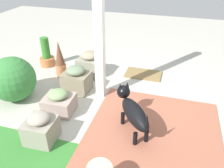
{
  "coord_description": "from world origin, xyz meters",
  "views": [
    {
      "loc": [
        -0.84,
        2.89,
        2.19
      ],
      "look_at": [
        0.01,
        -0.02,
        0.36
      ],
      "focal_mm": 35.81,
      "sensor_mm": 36.0,
      "label": 1
    }
  ],
  "objects_px": {
    "round_shrub": "(13,79)",
    "dog": "(133,111)",
    "stone_planter_far": "(41,128)",
    "porch_pillar": "(99,22)",
    "stone_planter_nearest": "(90,64)",
    "stone_planter_near": "(77,79)",
    "stone_planter_mid": "(59,102)",
    "doormat": "(143,74)",
    "terracotta_pot_tall": "(47,56)",
    "terracotta_pot_spiky": "(60,60)"
  },
  "relations": [
    {
      "from": "stone_planter_near",
      "to": "stone_planter_mid",
      "type": "distance_m",
      "value": 0.65
    },
    {
      "from": "stone_planter_mid",
      "to": "stone_planter_near",
      "type": "bearing_deg",
      "value": -90.4
    },
    {
      "from": "doormat",
      "to": "porch_pillar",
      "type": "bearing_deg",
      "value": 57.52
    },
    {
      "from": "stone_planter_far",
      "to": "dog",
      "type": "xyz_separation_m",
      "value": [
        -1.1,
        -0.52,
        0.14
      ]
    },
    {
      "from": "terracotta_pot_tall",
      "to": "stone_planter_near",
      "type": "bearing_deg",
      "value": 144.08
    },
    {
      "from": "doormat",
      "to": "terracotta_pot_tall",
      "type": "bearing_deg",
      "value": 4.28
    },
    {
      "from": "stone_planter_far",
      "to": "terracotta_pot_spiky",
      "type": "xyz_separation_m",
      "value": [
        0.57,
        -1.66,
        0.15
      ]
    },
    {
      "from": "terracotta_pot_tall",
      "to": "terracotta_pot_spiky",
      "type": "bearing_deg",
      "value": 145.92
    },
    {
      "from": "stone_planter_nearest",
      "to": "terracotta_pot_spiky",
      "type": "height_order",
      "value": "terracotta_pot_spiky"
    },
    {
      "from": "stone_planter_far",
      "to": "dog",
      "type": "relative_size",
      "value": 0.56
    },
    {
      "from": "porch_pillar",
      "to": "dog",
      "type": "distance_m",
      "value": 1.38
    },
    {
      "from": "stone_planter_mid",
      "to": "terracotta_pot_spiky",
      "type": "bearing_deg",
      "value": -63.95
    },
    {
      "from": "porch_pillar",
      "to": "stone_planter_near",
      "type": "height_order",
      "value": "porch_pillar"
    },
    {
      "from": "stone_planter_far",
      "to": "round_shrub",
      "type": "height_order",
      "value": "round_shrub"
    },
    {
      "from": "dog",
      "to": "doormat",
      "type": "xyz_separation_m",
      "value": [
        0.11,
        -1.65,
        -0.32
      ]
    },
    {
      "from": "porch_pillar",
      "to": "round_shrub",
      "type": "bearing_deg",
      "value": 20.59
    },
    {
      "from": "stone_planter_nearest",
      "to": "stone_planter_far",
      "type": "distance_m",
      "value": 1.89
    },
    {
      "from": "stone_planter_nearest",
      "to": "stone_planter_near",
      "type": "height_order",
      "value": "stone_planter_nearest"
    },
    {
      "from": "stone_planter_near",
      "to": "doormat",
      "type": "xyz_separation_m",
      "value": [
        -1.05,
        -0.9,
        -0.2
      ]
    },
    {
      "from": "round_shrub",
      "to": "doormat",
      "type": "bearing_deg",
      "value": -143.48
    },
    {
      "from": "terracotta_pot_tall",
      "to": "stone_planter_far",
      "type": "bearing_deg",
      "value": 118.51
    },
    {
      "from": "terracotta_pot_spiky",
      "to": "dog",
      "type": "distance_m",
      "value": 2.03
    },
    {
      "from": "terracotta_pot_spiky",
      "to": "doormat",
      "type": "height_order",
      "value": "terracotta_pot_spiky"
    },
    {
      "from": "stone_planter_mid",
      "to": "doormat",
      "type": "distance_m",
      "value": 1.88
    },
    {
      "from": "stone_planter_near",
      "to": "dog",
      "type": "relative_size",
      "value": 0.64
    },
    {
      "from": "stone_planter_mid",
      "to": "dog",
      "type": "bearing_deg",
      "value": 175.15
    },
    {
      "from": "stone_planter_far",
      "to": "stone_planter_nearest",
      "type": "bearing_deg",
      "value": -88.58
    },
    {
      "from": "stone_planter_nearest",
      "to": "stone_planter_mid",
      "type": "relative_size",
      "value": 1.06
    },
    {
      "from": "porch_pillar",
      "to": "stone_planter_nearest",
      "type": "xyz_separation_m",
      "value": [
        0.45,
        -0.65,
        -1.04
      ]
    },
    {
      "from": "stone_planter_near",
      "to": "dog",
      "type": "xyz_separation_m",
      "value": [
        -1.16,
        0.74,
        0.12
      ]
    },
    {
      "from": "stone_planter_near",
      "to": "stone_planter_far",
      "type": "xyz_separation_m",
      "value": [
        -0.06,
        1.26,
        -0.02
      ]
    },
    {
      "from": "terracotta_pot_tall",
      "to": "terracotta_pot_spiky",
      "type": "height_order",
      "value": "terracotta_pot_spiky"
    },
    {
      "from": "porch_pillar",
      "to": "doormat",
      "type": "height_order",
      "value": "porch_pillar"
    },
    {
      "from": "porch_pillar",
      "to": "terracotta_pot_spiky",
      "type": "relative_size",
      "value": 3.49
    },
    {
      "from": "porch_pillar",
      "to": "terracotta_pot_tall",
      "type": "bearing_deg",
      "value": -27.3
    },
    {
      "from": "porch_pillar",
      "to": "stone_planter_nearest",
      "type": "relative_size",
      "value": 5.15
    },
    {
      "from": "terracotta_pot_tall",
      "to": "terracotta_pot_spiky",
      "type": "relative_size",
      "value": 0.86
    },
    {
      "from": "terracotta_pot_tall",
      "to": "doormat",
      "type": "bearing_deg",
      "value": -175.72
    },
    {
      "from": "porch_pillar",
      "to": "stone_planter_far",
      "type": "xyz_separation_m",
      "value": [
        0.4,
        1.24,
        -1.08
      ]
    },
    {
      "from": "round_shrub",
      "to": "dog",
      "type": "height_order",
      "value": "round_shrub"
    },
    {
      "from": "stone_planter_far",
      "to": "round_shrub",
      "type": "bearing_deg",
      "value": -38.05
    },
    {
      "from": "stone_planter_nearest",
      "to": "doormat",
      "type": "height_order",
      "value": "stone_planter_nearest"
    },
    {
      "from": "stone_planter_nearest",
      "to": "round_shrub",
      "type": "bearing_deg",
      "value": 52.1
    },
    {
      "from": "stone_planter_nearest",
      "to": "stone_planter_far",
      "type": "bearing_deg",
      "value": 91.42
    },
    {
      "from": "round_shrub",
      "to": "doormat",
      "type": "xyz_separation_m",
      "value": [
        -1.93,
        -1.43,
        -0.36
      ]
    },
    {
      "from": "dog",
      "to": "terracotta_pot_tall",
      "type": "bearing_deg",
      "value": -34.21
    },
    {
      "from": "terracotta_pot_spiky",
      "to": "stone_planter_nearest",
      "type": "bearing_deg",
      "value": -156.86
    },
    {
      "from": "doormat",
      "to": "stone_planter_mid",
      "type": "bearing_deg",
      "value": 55.78
    },
    {
      "from": "porch_pillar",
      "to": "stone_planter_mid",
      "type": "bearing_deg",
      "value": 53.33
    },
    {
      "from": "stone_planter_far",
      "to": "terracotta_pot_tall",
      "type": "xyz_separation_m",
      "value": [
        1.09,
        -2.01,
        0.03
      ]
    }
  ]
}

